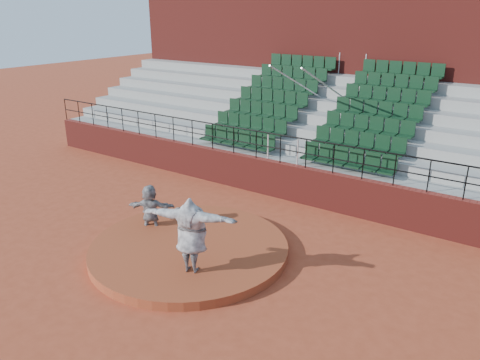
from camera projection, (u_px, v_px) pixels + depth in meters
name	position (u px, v px, depth m)	size (l,w,h in m)	color
ground	(190.00, 252.00, 13.09)	(90.00, 90.00, 0.00)	#9C3D23
pitchers_mound	(189.00, 248.00, 13.04)	(5.50, 5.50, 0.25)	#943D21
pitching_rubber	(193.00, 242.00, 13.11)	(0.60, 0.15, 0.03)	white
boundary_wall	(279.00, 180.00, 16.73)	(24.00, 0.30, 1.30)	maroon
wall_railing	(281.00, 143.00, 16.26)	(24.04, 0.05, 1.03)	black
seating_deck	(324.00, 137.00, 19.28)	(24.00, 5.97, 4.63)	gray
press_box_facade	(363.00, 74.00, 21.61)	(24.00, 3.00, 7.10)	maroon
pitcher	(191.00, 235.00, 11.39)	(2.42, 0.66, 1.97)	black
fielder	(150.00, 209.00, 14.00)	(1.42, 0.45, 1.53)	black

